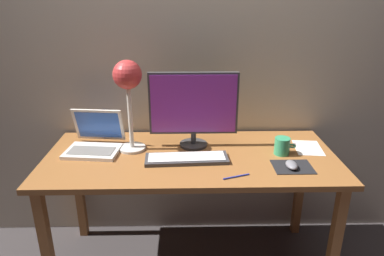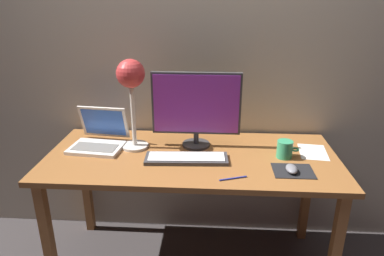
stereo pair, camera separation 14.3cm
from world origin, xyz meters
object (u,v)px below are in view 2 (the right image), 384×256
object	(u,v)px
keyboard_main	(186,158)
laptop	(100,135)
coffee_mug	(285,149)
mouse	(292,169)
pen	(233,178)
desk_lamp	(131,82)
monitor	(196,107)

from	to	relation	value
keyboard_main	laptop	size ratio (longest dim) A/B	1.40
laptop	coffee_mug	bearing A→B (deg)	-5.27
keyboard_main	mouse	xyz separation A→B (m)	(0.53, -0.10, 0.01)
laptop	pen	distance (m)	0.84
keyboard_main	desk_lamp	distance (m)	0.51
laptop	desk_lamp	size ratio (longest dim) A/B	0.62
monitor	keyboard_main	size ratio (longest dim) A/B	1.12
monitor	coffee_mug	size ratio (longest dim) A/B	4.19
monitor	keyboard_main	world-z (taller)	monitor
monitor	laptop	distance (m)	0.59
desk_lamp	pen	xyz separation A→B (m)	(0.55, -0.34, -0.38)
laptop	pen	world-z (taller)	laptop
pen	desk_lamp	bearing A→B (deg)	148.33
monitor	coffee_mug	bearing A→B (deg)	-14.35
laptop	pen	xyz separation A→B (m)	(0.76, -0.36, -0.06)
coffee_mug	mouse	bearing A→B (deg)	-88.79
keyboard_main	mouse	bearing A→B (deg)	-10.78
monitor	laptop	world-z (taller)	monitor
coffee_mug	desk_lamp	bearing A→B (deg)	174.52
desk_lamp	coffee_mug	xyz separation A→B (m)	(0.84, -0.08, -0.34)
coffee_mug	pen	distance (m)	0.39
monitor	coffee_mug	xyz separation A→B (m)	(0.49, -0.12, -0.19)
coffee_mug	pen	bearing A→B (deg)	-138.17
monitor	desk_lamp	xyz separation A→B (m)	(-0.35, -0.04, 0.15)
monitor	keyboard_main	distance (m)	0.30
pen	laptop	bearing A→B (deg)	154.87
monitor	pen	distance (m)	0.49
desk_lamp	coffee_mug	distance (m)	0.91
mouse	laptop	bearing A→B (deg)	165.60
monitor	mouse	distance (m)	0.62
desk_lamp	coffee_mug	world-z (taller)	desk_lamp
keyboard_main	pen	bearing A→B (deg)	-37.98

